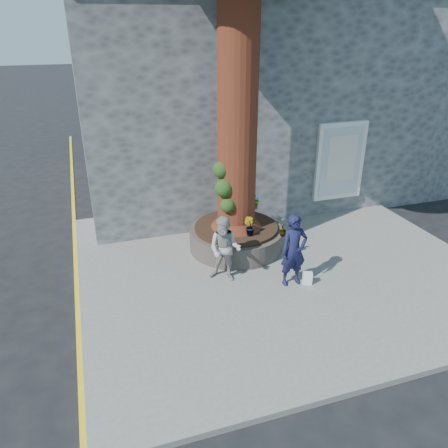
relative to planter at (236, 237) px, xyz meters
name	(u,v)px	position (x,y,z in m)	size (l,w,h in m)	color
ground	(232,301)	(-0.80, -2.00, -0.41)	(120.00, 120.00, 0.00)	black
pavement	(278,264)	(0.70, -1.00, -0.35)	(9.00, 8.00, 0.12)	slate
yellow_line	(78,301)	(-3.85, -1.00, -0.41)	(0.10, 30.00, 0.01)	yellow
stone_shop	(232,91)	(1.70, 5.20, 2.75)	(10.30, 8.30, 6.30)	#4A4B4F
neighbour_shop	(426,86)	(9.70, 5.20, 2.59)	(6.00, 8.00, 6.00)	#4A4B4F
planter	(236,237)	(0.00, 0.00, 0.00)	(2.30, 2.30, 0.60)	black
man	(294,251)	(0.59, -1.93, 0.50)	(0.58, 0.38, 1.59)	#141538
woman	(225,249)	(-0.73, -1.31, 0.45)	(0.72, 0.56, 1.48)	#A19D9A
shopping_bag	(307,278)	(0.90, -2.06, -0.15)	(0.20, 0.12, 0.28)	white
plant_a	(256,202)	(0.85, 0.85, 0.51)	(0.21, 0.14, 0.40)	gray
plant_b	(249,226)	(0.11, -0.58, 0.53)	(0.25, 0.24, 0.45)	gray
plant_c	(283,230)	(0.85, -0.85, 0.46)	(0.17, 0.17, 0.30)	gray
plant_d	(255,203)	(0.85, 0.85, 0.46)	(0.28, 0.25, 0.31)	gray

